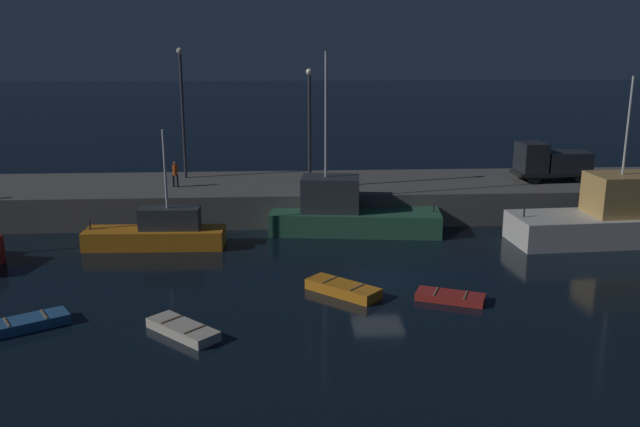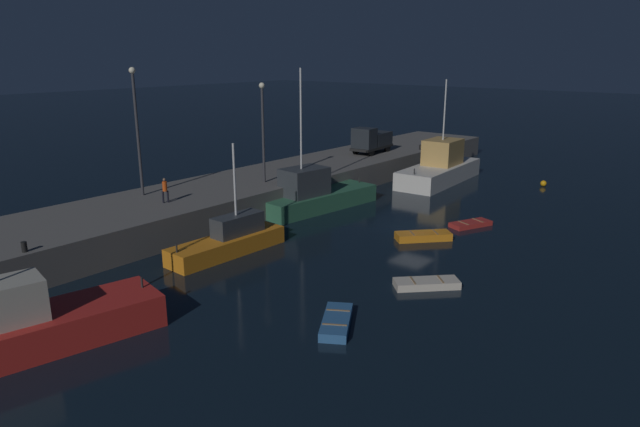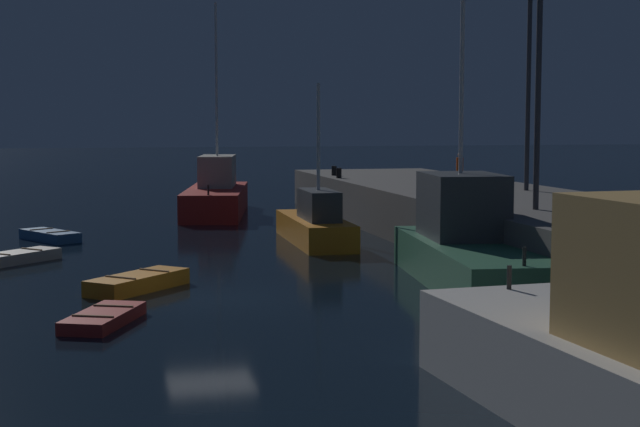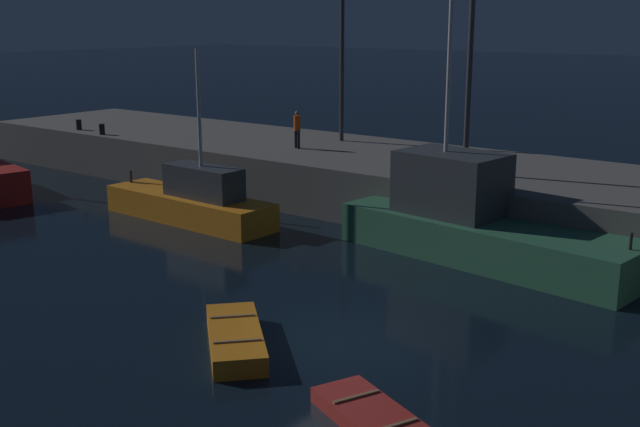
# 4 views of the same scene
# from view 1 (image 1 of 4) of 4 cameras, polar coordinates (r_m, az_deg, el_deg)

# --- Properties ---
(ground_plane) EXTENTS (320.00, 320.00, 0.00)m
(ground_plane) POSITION_cam_1_polar(r_m,az_deg,el_deg) (33.63, 4.93, -5.46)
(ground_plane) COLOR black
(pier_quay) EXTENTS (61.82, 8.27, 2.09)m
(pier_quay) POSITION_cam_1_polar(r_m,az_deg,el_deg) (45.94, 2.62, 1.40)
(pier_quay) COLOR #5B5956
(pier_quay) RESTS_ON ground
(fishing_trawler_red) EXTENTS (7.83, 2.27, 6.66)m
(fishing_trawler_red) POSITION_cam_1_polar(r_m,az_deg,el_deg) (39.26, -13.42, -1.63)
(fishing_trawler_red) COLOR orange
(fishing_trawler_red) RESTS_ON ground
(fishing_boat_blue) EXTENTS (11.50, 4.32, 9.45)m
(fishing_boat_blue) POSITION_cam_1_polar(r_m,az_deg,el_deg) (42.63, 23.32, -0.43)
(fishing_boat_blue) COLOR silver
(fishing_boat_blue) RESTS_ON ground
(fishing_boat_white) EXTENTS (10.49, 4.25, 10.73)m
(fishing_boat_white) POSITION_cam_1_polar(r_m,az_deg,el_deg) (41.10, 2.38, 0.01)
(fishing_boat_white) COLOR #2D6647
(fishing_boat_white) RESTS_ON ground
(dinghy_orange_near) EXTENTS (3.39, 2.70, 0.46)m
(dinghy_orange_near) POSITION_cam_1_polar(r_m,az_deg,el_deg) (30.40, -23.45, -8.46)
(dinghy_orange_near) COLOR #2D6099
(dinghy_orange_near) RESTS_ON ground
(rowboat_white_mid) EXTENTS (3.48, 3.32, 0.53)m
(rowboat_white_mid) POSITION_cam_1_polar(r_m,az_deg,el_deg) (31.51, 1.94, -6.33)
(rowboat_white_mid) COLOR orange
(rowboat_white_mid) RESTS_ON ground
(dinghy_red_small) EXTENTS (3.25, 2.28, 0.37)m
(dinghy_red_small) POSITION_cam_1_polar(r_m,az_deg,el_deg) (31.32, 10.89, -6.89)
(dinghy_red_small) COLOR #B22823
(dinghy_red_small) RESTS_ON ground
(rowboat_blue_far) EXTENTS (3.20, 3.18, 0.44)m
(rowboat_blue_far) POSITION_cam_1_polar(r_m,az_deg,el_deg) (27.98, -11.45, -9.51)
(rowboat_blue_far) COLOR beige
(rowboat_blue_far) RESTS_ON ground
(lamp_post_west) EXTENTS (0.44, 0.44, 8.76)m
(lamp_post_west) POSITION_cam_1_polar(r_m,az_deg,el_deg) (47.19, -11.49, 9.01)
(lamp_post_west) COLOR #38383D
(lamp_post_west) RESTS_ON pier_quay
(lamp_post_east) EXTENTS (0.44, 0.44, 7.55)m
(lamp_post_east) POSITION_cam_1_polar(r_m,az_deg,el_deg) (43.17, -0.89, 7.96)
(lamp_post_east) COLOR #38383D
(lamp_post_east) RESTS_ON pier_quay
(utility_truck) EXTENTS (5.27, 2.41, 2.64)m
(utility_truck) POSITION_cam_1_polar(r_m,az_deg,el_deg) (48.23, 18.79, 4.12)
(utility_truck) COLOR black
(utility_truck) RESTS_ON pier_quay
(dockworker) EXTENTS (0.41, 0.41, 1.67)m
(dockworker) POSITION_cam_1_polar(r_m,az_deg,el_deg) (44.85, -12.07, 3.38)
(dockworker) COLOR black
(dockworker) RESTS_ON pier_quay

